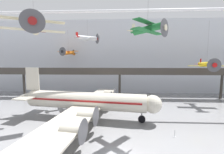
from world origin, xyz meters
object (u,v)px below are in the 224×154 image
object	(u,v)px
suspended_plane_orange_highwing	(68,53)
suspended_plane_yellow_lowwing	(207,64)
airliner_silver_main	(85,101)
suspended_plane_silver_racer	(87,38)
stanchion_barrier	(175,135)
suspended_plane_cream_biplane	(34,27)
suspended_plane_green_biplane	(148,29)

from	to	relation	value
suspended_plane_orange_highwing	suspended_plane_yellow_lowwing	xyz separation A→B (m)	(38.45, -9.77, -3.59)
airliner_silver_main	suspended_plane_silver_racer	bearing A→B (deg)	106.14
suspended_plane_orange_highwing	suspended_plane_silver_racer	xyz separation A→B (m)	(8.77, -11.50, 2.82)
suspended_plane_yellow_lowwing	stanchion_barrier	xyz separation A→B (m)	(-13.74, -17.37, -9.92)
airliner_silver_main	suspended_plane_cream_biplane	distance (m)	15.15
suspended_plane_cream_biplane	stanchion_barrier	xyz separation A→B (m)	(21.41, -2.05, -15.98)
suspended_plane_green_biplane	suspended_plane_silver_racer	world-z (taller)	same
suspended_plane_yellow_lowwing	airliner_silver_main	bearing A→B (deg)	-65.77
airliner_silver_main	suspended_plane_yellow_lowwing	distance (m)	31.21
suspended_plane_cream_biplane	suspended_plane_silver_racer	world-z (taller)	same
suspended_plane_cream_biplane	suspended_plane_yellow_lowwing	size ratio (longest dim) A/B	0.71
suspended_plane_orange_highwing	suspended_plane_silver_racer	size ratio (longest dim) A/B	1.25
suspended_plane_orange_highwing	suspended_plane_green_biplane	xyz separation A→B (m)	(20.70, -25.78, 1.88)
suspended_plane_cream_biplane	suspended_plane_silver_racer	distance (m)	14.66
airliner_silver_main	suspended_plane_green_biplane	xyz separation A→B (m)	(10.67, -5.03, 12.27)
suspended_plane_orange_highwing	stanchion_barrier	size ratio (longest dim) A/B	7.70
airliner_silver_main	suspended_plane_green_biplane	world-z (taller)	suspended_plane_green_biplane
suspended_plane_silver_racer	suspended_plane_yellow_lowwing	bearing A→B (deg)	-27.33
suspended_plane_orange_highwing	suspended_plane_green_biplane	bearing A→B (deg)	59.08
suspended_plane_orange_highwing	suspended_plane_green_biplane	size ratio (longest dim) A/B	1.20
airliner_silver_main	stanchion_barrier	xyz separation A→B (m)	(14.67, -6.40, -3.12)
suspended_plane_orange_highwing	stanchion_barrier	distance (m)	39.11
suspended_plane_green_biplane	suspended_plane_cream_biplane	xyz separation A→B (m)	(-17.40, 0.68, 0.59)
airliner_silver_main	stanchion_barrier	size ratio (longest dim) A/B	30.45
suspended_plane_green_biplane	suspended_plane_yellow_lowwing	world-z (taller)	suspended_plane_green_biplane
suspended_plane_green_biplane	stanchion_barrier	world-z (taller)	suspended_plane_green_biplane
suspended_plane_silver_racer	airliner_silver_main	bearing A→B (deg)	-112.84
suspended_plane_silver_racer	suspended_plane_yellow_lowwing	distance (m)	30.41
airliner_silver_main	suspended_plane_orange_highwing	world-z (taller)	suspended_plane_orange_highwing
suspended_plane_orange_highwing	stanchion_barrier	world-z (taller)	suspended_plane_orange_highwing
airliner_silver_main	suspended_plane_yellow_lowwing	xyz separation A→B (m)	(28.41, 10.97, 6.80)
suspended_plane_yellow_lowwing	suspended_plane_orange_highwing	bearing A→B (deg)	-101.14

